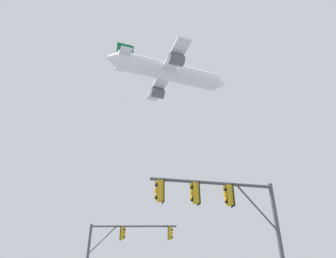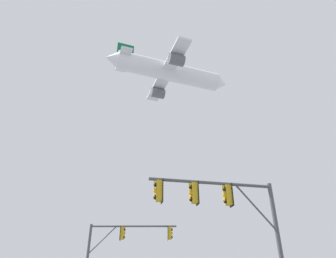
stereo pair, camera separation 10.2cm
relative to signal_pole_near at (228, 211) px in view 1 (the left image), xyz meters
name	(u,v)px [view 1 (the left image)]	position (x,y,z in m)	size (l,w,h in m)	color
signal_pole_near	(228,211)	(0.00, 0.00, 0.00)	(5.83, 1.26, 6.17)	#4C4C51
signal_pole_far	(120,245)	(-5.95, 10.67, -0.10)	(6.71, 0.57, 6.16)	#4C4C51
airplane	(169,72)	(-1.59, 31.11, 33.19)	(24.06, 18.58, 6.66)	white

